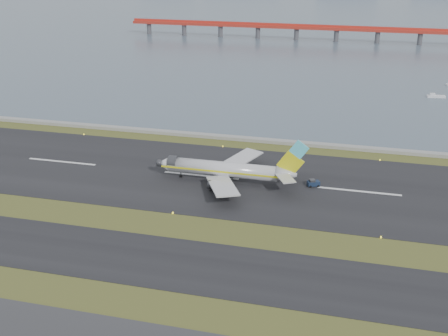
{
  "coord_description": "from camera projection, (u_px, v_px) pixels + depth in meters",
  "views": [
    {
      "loc": [
        38.65,
        -98.36,
        56.64
      ],
      "look_at": [
        8.12,
        22.0,
        6.17
      ],
      "focal_mm": 45.0,
      "sensor_mm": 36.0,
      "label": 1
    }
  ],
  "objects": [
    {
      "name": "ground",
      "position": [
        161.0,
        229.0,
        118.45
      ],
      "size": [
        1000.0,
        1000.0,
        0.0
      ],
      "primitive_type": "plane",
      "color": "#3A4B1A",
      "rests_on": "ground"
    },
    {
      "name": "pushback_tug",
      "position": [
        313.0,
        183.0,
        138.8
      ],
      "size": [
        3.39,
        2.74,
        1.9
      ],
      "rotation": [
        0.0,
        0.0,
        0.42
      ],
      "color": "#16243D",
      "rests_on": "ground"
    },
    {
      "name": "red_pier",
      "position": [
        337.0,
        29.0,
        335.65
      ],
      "size": [
        260.0,
        5.0,
        10.2
      ],
      "color": "red",
      "rests_on": "ground"
    },
    {
      "name": "taxiway_strip",
      "position": [
        140.0,
        258.0,
        107.66
      ],
      "size": [
        1000.0,
        18.0,
        0.1
      ],
      "primitive_type": "cube",
      "color": "black",
      "rests_on": "ground"
    },
    {
      "name": "runway_strip",
      "position": [
        201.0,
        176.0,
        145.37
      ],
      "size": [
        1000.0,
        45.0,
        0.1
      ],
      "primitive_type": "cube",
      "color": "black",
      "rests_on": "ground"
    },
    {
      "name": "workboat_near",
      "position": [
        436.0,
        96.0,
        217.67
      ],
      "size": [
        7.06,
        3.05,
        1.66
      ],
      "rotation": [
        0.0,
        0.0,
        0.14
      ],
      "color": "white",
      "rests_on": "ground"
    },
    {
      "name": "bay_water",
      "position": [
        329.0,
        5.0,
        531.52
      ],
      "size": [
        1400.0,
        800.0,
        1.3
      ],
      "primitive_type": "cube",
      "color": "#42515F",
      "rests_on": "ground"
    },
    {
      "name": "airliner",
      "position": [
        228.0,
        170.0,
        140.18
      ],
      "size": [
        38.52,
        32.89,
        12.8
      ],
      "color": "silver",
      "rests_on": "ground"
    },
    {
      "name": "seawall",
      "position": [
        229.0,
        138.0,
        172.14
      ],
      "size": [
        1000.0,
        2.5,
        1.0
      ],
      "primitive_type": "cube",
      "color": "gray",
      "rests_on": "ground"
    }
  ]
}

